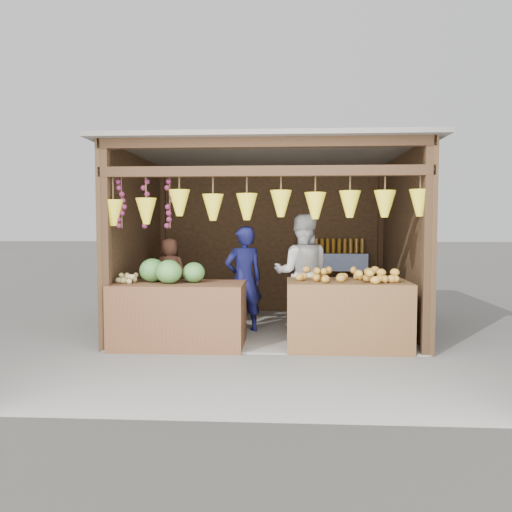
# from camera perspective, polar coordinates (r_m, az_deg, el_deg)

# --- Properties ---
(ground) EXTENTS (80.00, 80.00, 0.00)m
(ground) POSITION_cam_1_polar(r_m,az_deg,el_deg) (7.59, 1.34, -8.30)
(ground) COLOR #514F49
(ground) RESTS_ON ground
(stall_structure) EXTENTS (4.30, 3.30, 2.66)m
(stall_structure) POSITION_cam_1_polar(r_m,az_deg,el_deg) (7.39, 1.09, 4.38)
(stall_structure) COLOR slate
(stall_structure) RESTS_ON ground
(back_shelf) EXTENTS (1.25, 0.32, 1.32)m
(back_shelf) POSITION_cam_1_polar(r_m,az_deg,el_deg) (8.77, 8.51, -0.97)
(back_shelf) COLOR #382314
(back_shelf) RESTS_ON ground
(counter_left) EXTENTS (1.66, 0.85, 0.82)m
(counter_left) POSITION_cam_1_polar(r_m,az_deg,el_deg) (6.52, -8.76, -6.63)
(counter_left) COLOR #4B2D19
(counter_left) RESTS_ON ground
(counter_right) EXTENTS (1.52, 0.85, 0.85)m
(counter_right) POSITION_cam_1_polar(r_m,az_deg,el_deg) (6.47, 10.37, -6.58)
(counter_right) COLOR #50341A
(counter_right) RESTS_ON ground
(stool) EXTENTS (0.34, 0.34, 0.32)m
(stool) POSITION_cam_1_polar(r_m,az_deg,el_deg) (7.92, -9.77, -6.68)
(stool) COLOR black
(stool) RESTS_ON ground
(man_standing) EXTENTS (0.66, 0.56, 1.55)m
(man_standing) POSITION_cam_1_polar(r_m,az_deg,el_deg) (7.20, -1.41, -2.71)
(man_standing) COLOR #131448
(man_standing) RESTS_ON ground
(woman_standing) EXTENTS (0.89, 0.72, 1.72)m
(woman_standing) POSITION_cam_1_polar(r_m,az_deg,el_deg) (7.26, 5.29, -2.00)
(woman_standing) COLOR silver
(woman_standing) RESTS_ON ground
(vendor_seated) EXTENTS (0.55, 0.39, 1.04)m
(vendor_seated) POSITION_cam_1_polar(r_m,az_deg,el_deg) (7.82, -9.82, -1.77)
(vendor_seated) COLOR brown
(vendor_seated) RESTS_ON stool
(melon_pile) EXTENTS (1.00, 0.50, 0.32)m
(melon_pile) POSITION_cam_1_polar(r_m,az_deg,el_deg) (6.50, -9.51, -1.61)
(melon_pile) COLOR #144D14
(melon_pile) RESTS_ON counter_left
(tanfruit_pile) EXTENTS (0.34, 0.40, 0.13)m
(tanfruit_pile) POSITION_cam_1_polar(r_m,az_deg,el_deg) (6.60, -14.61, -2.43)
(tanfruit_pile) COLOR tan
(tanfruit_pile) RESTS_ON counter_left
(mango_pile) EXTENTS (1.40, 0.64, 0.22)m
(mango_pile) POSITION_cam_1_polar(r_m,az_deg,el_deg) (6.33, 10.45, -1.90)
(mango_pile) COLOR #CF5A1B
(mango_pile) RESTS_ON counter_right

